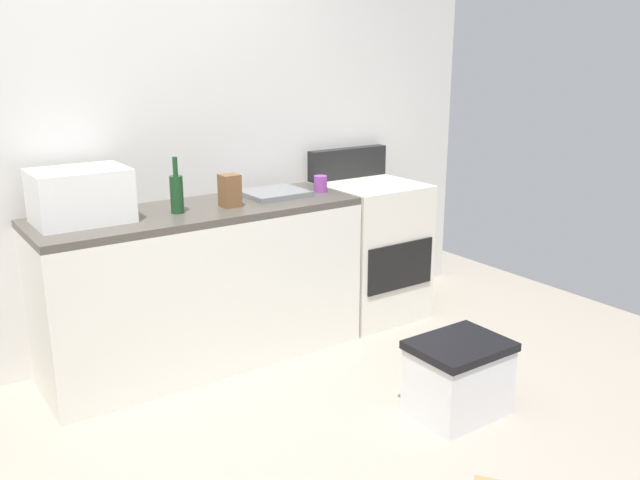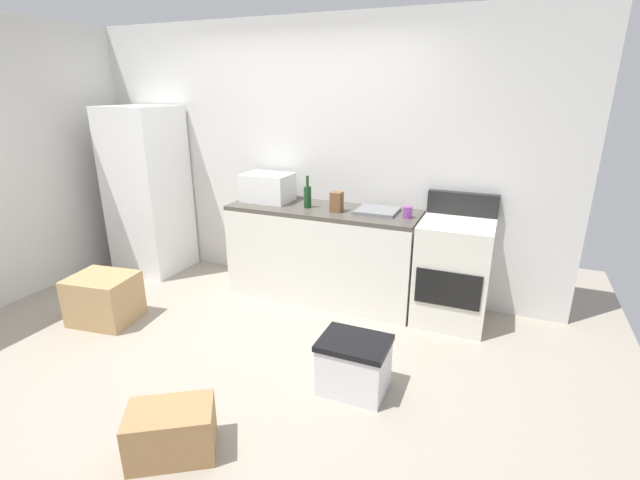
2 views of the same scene
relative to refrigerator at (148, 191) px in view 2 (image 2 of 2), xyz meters
name	(u,v)px [view 2 (image 2 of 2)]	position (x,y,z in m)	size (l,w,h in m)	color
ground_plane	(229,350)	(1.75, -1.15, -0.90)	(6.00, 6.00, 0.00)	#9E9384
wall_back	(309,158)	(1.75, 0.40, 0.40)	(5.00, 0.10, 2.60)	silver
kitchen_counter	(323,253)	(2.05, 0.05, -0.45)	(1.80, 0.60, 0.90)	silver
refrigerator	(148,191)	(0.00, 0.00, 0.00)	(0.68, 0.66, 1.79)	white
stove_oven	(453,270)	(3.27, 0.06, -0.43)	(0.60, 0.61, 1.10)	silver
microwave	(268,187)	(1.44, 0.10, 0.14)	(0.46, 0.34, 0.27)	white
sink_basin	(377,211)	(2.56, 0.09, 0.02)	(0.36, 0.32, 0.03)	slate
wine_bottle	(308,196)	(1.91, 0.01, 0.11)	(0.07, 0.07, 0.30)	#193F1E
coffee_mug	(408,212)	(2.85, 0.03, 0.05)	(0.08, 0.08, 0.10)	purple
knife_block	(337,202)	(2.21, -0.02, 0.09)	(0.10, 0.10, 0.18)	brown
cardboard_box_large	(104,299)	(0.47, -1.16, -0.68)	(0.52, 0.43, 0.42)	tan
cardboard_box_medium	(171,432)	(2.06, -2.16, -0.75)	(0.47, 0.30, 0.30)	#A37A4C
storage_bin	(354,365)	(2.81, -1.22, -0.70)	(0.46, 0.36, 0.38)	silver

